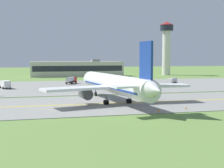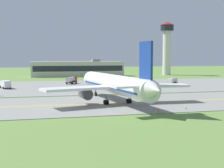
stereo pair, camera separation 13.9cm
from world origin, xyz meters
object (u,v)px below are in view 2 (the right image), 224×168
object	(u,v)px
airplane_lead	(115,84)
service_truck_baggage	(71,80)
service_truck_pushback	(5,84)
control_tower	(167,43)
service_truck_fuel	(172,81)
service_truck_catering	(128,85)

from	to	relation	value
airplane_lead	service_truck_baggage	bearing A→B (deg)	93.57
service_truck_pushback	control_tower	bearing A→B (deg)	36.75
control_tower	service_truck_baggage	bearing A→B (deg)	-140.84
airplane_lead	service_truck_pushback	world-z (taller)	airplane_lead
airplane_lead	service_truck_fuel	world-z (taller)	airplane_lead
service_truck_fuel	service_truck_pushback	world-z (taller)	service_truck_fuel
service_truck_fuel	service_truck_baggage	bearing A→B (deg)	159.07
service_truck_pushback	service_truck_catering	bearing A→B (deg)	-17.46
airplane_lead	service_truck_fuel	bearing A→B (deg)	51.38
airplane_lead	service_truck_catering	bearing A→B (deg)	67.82
control_tower	service_truck_pushback	bearing A→B (deg)	-143.25
airplane_lead	service_truck_catering	xyz separation A→B (m)	(11.26, 27.63, -2.60)
service_truck_baggage	control_tower	distance (m)	76.75
airplane_lead	service_truck_pushback	size ratio (longest dim) A/B	6.25
service_truck_baggage	service_truck_fuel	world-z (taller)	same
service_truck_baggage	service_truck_pushback	xyz separation A→B (m)	(-22.22, -12.65, -0.00)
service_truck_baggage	service_truck_fuel	distance (m)	36.61
service_truck_pushback	control_tower	xyz separation A→B (m)	(80.45, 60.07, 15.90)
service_truck_catering	control_tower	bearing A→B (deg)	58.59
airplane_lead	service_truck_pushback	distance (m)	46.80
service_truck_fuel	airplane_lead	bearing A→B (deg)	-128.62
service_truck_fuel	control_tower	xyz separation A→B (m)	(24.03, 60.49, 15.90)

